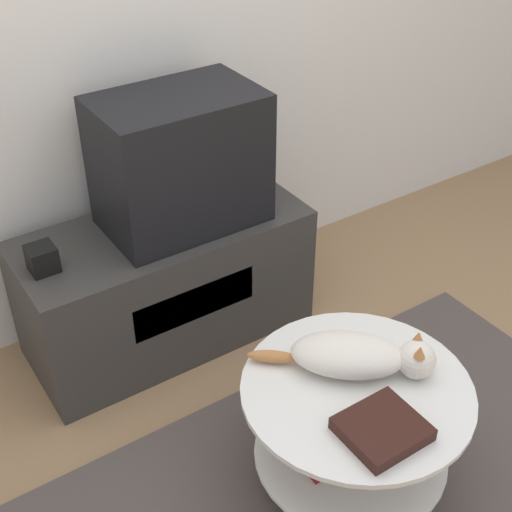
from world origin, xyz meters
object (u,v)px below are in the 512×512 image
(speaker, at_px, (42,259))
(dvd_box, at_px, (382,429))
(tv, at_px, (180,161))
(cat, at_px, (358,356))

(speaker, height_order, dvd_box, speaker)
(tv, relative_size, dvd_box, 2.70)
(speaker, relative_size, cat, 0.20)
(dvd_box, relative_size, cat, 0.47)
(speaker, bearing_deg, cat, -54.98)
(speaker, xyz_separation_m, cat, (0.65, -0.92, -0.07))
(tv, xyz_separation_m, dvd_box, (-0.03, -1.18, -0.32))
(dvd_box, xyz_separation_m, cat, (0.11, 0.23, 0.04))
(dvd_box, height_order, cat, cat)
(tv, xyz_separation_m, speaker, (-0.57, -0.02, -0.21))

